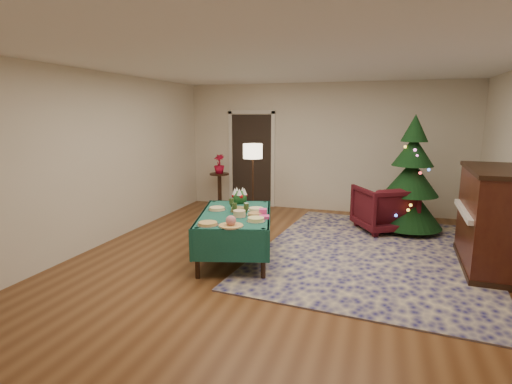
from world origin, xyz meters
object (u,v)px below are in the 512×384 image
(gift_box, at_px, (263,212))
(potted_plant, at_px, (219,168))
(side_table, at_px, (220,191))
(christmas_tree, at_px, (411,180))
(armchair, at_px, (384,206))
(piano, at_px, (493,220))
(floor_lamp, at_px, (253,156))
(buffet_table, at_px, (235,222))

(gift_box, relative_size, potted_plant, 0.25)
(gift_box, xyz_separation_m, side_table, (-1.88, 2.90, -0.33))
(side_table, relative_size, christmas_tree, 0.37)
(potted_plant, bearing_deg, armchair, -13.69)
(potted_plant, height_order, christmas_tree, christmas_tree)
(armchair, bearing_deg, piano, 104.25)
(floor_lamp, height_order, piano, floor_lamp)
(side_table, relative_size, potted_plant, 1.83)
(armchair, bearing_deg, floor_lamp, -27.13)
(buffet_table, distance_m, christmas_tree, 3.29)
(buffet_table, height_order, christmas_tree, christmas_tree)
(buffet_table, xyz_separation_m, floor_lamp, (-0.38, 1.97, 0.75))
(side_table, xyz_separation_m, christmas_tree, (3.92, -0.76, 0.55))
(buffet_table, relative_size, christmas_tree, 0.93)
(side_table, xyz_separation_m, piano, (4.86, -2.27, 0.29))
(piano, bearing_deg, floor_lamp, 160.69)
(gift_box, height_order, piano, piano)
(armchair, bearing_deg, christmas_tree, 162.48)
(armchair, relative_size, side_table, 1.18)
(floor_lamp, distance_m, christmas_tree, 2.86)
(buffet_table, bearing_deg, armchair, 45.62)
(christmas_tree, xyz_separation_m, piano, (0.94, -1.51, -0.26))
(floor_lamp, bearing_deg, side_table, 138.89)
(christmas_tree, bearing_deg, side_table, 169.02)
(gift_box, relative_size, floor_lamp, 0.07)
(armchair, xyz_separation_m, potted_plant, (-3.50, 0.85, 0.43))
(armchair, xyz_separation_m, side_table, (-3.50, 0.85, -0.08))
(floor_lamp, bearing_deg, potted_plant, 138.89)
(gift_box, bearing_deg, piano, 11.87)
(armchair, relative_size, christmas_tree, 0.44)
(piano, bearing_deg, potted_plant, 154.93)
(buffet_table, bearing_deg, side_table, 116.77)
(buffet_table, distance_m, floor_lamp, 2.14)
(armchair, height_order, piano, piano)
(gift_box, relative_size, christmas_tree, 0.05)
(armchair, distance_m, potted_plant, 3.63)
(buffet_table, xyz_separation_m, gift_box, (0.41, 0.02, 0.18))
(gift_box, bearing_deg, side_table, 122.94)
(christmas_tree, distance_m, piano, 1.80)
(christmas_tree, bearing_deg, buffet_table, -138.62)
(floor_lamp, relative_size, christmas_tree, 0.73)
(side_table, bearing_deg, potted_plant, -90.00)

